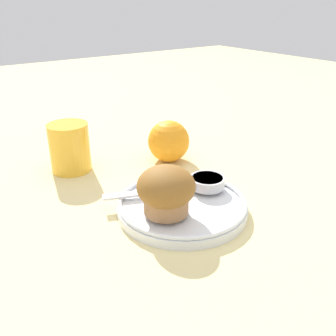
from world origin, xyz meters
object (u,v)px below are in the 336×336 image
at_px(butter_knife, 165,190).
at_px(juice_glass, 70,148).
at_px(orange_fruit, 169,141).
at_px(muffin, 166,190).

height_order(butter_knife, juice_glass, juice_glass).
bearing_deg(orange_fruit, muffin, -126.74).
bearing_deg(muffin, juice_glass, 98.32).
bearing_deg(juice_glass, orange_fruit, -22.21).
bearing_deg(muffin, butter_knife, 56.88).
distance_m(butter_knife, juice_glass, 0.22).
distance_m(butter_knife, orange_fruit, 0.17).
relative_size(muffin, butter_knife, 0.46).
bearing_deg(muffin, orange_fruit, 53.26).
distance_m(muffin, orange_fruit, 0.23).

